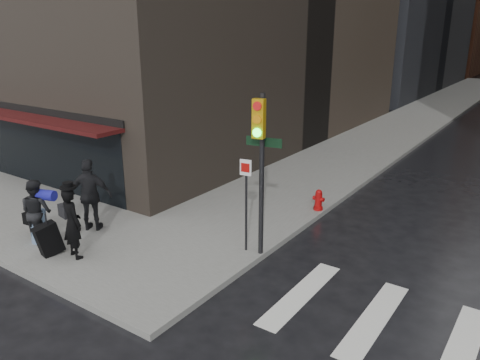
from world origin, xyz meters
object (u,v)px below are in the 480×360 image
(man_overcoat, at_px, (67,225))
(fire_hydrant, at_px, (318,201))
(man_jeans, at_px, (37,211))
(man_greycoat, at_px, (91,195))
(traffic_light, at_px, (259,155))

(man_overcoat, xyz_separation_m, fire_hydrant, (3.61, 6.23, -0.52))
(man_jeans, relative_size, fire_hydrant, 2.61)
(man_overcoat, relative_size, man_jeans, 1.14)
(man_overcoat, distance_m, man_greycoat, 1.62)
(man_jeans, xyz_separation_m, fire_hydrant, (4.95, 6.16, -0.56))
(man_greycoat, relative_size, traffic_light, 0.51)
(traffic_light, distance_m, fire_hydrant, 4.20)
(man_overcoat, xyz_separation_m, man_jeans, (-1.34, 0.07, 0.04))
(man_jeans, bearing_deg, man_greycoat, -118.29)
(man_overcoat, relative_size, fire_hydrant, 2.98)
(man_overcoat, xyz_separation_m, traffic_light, (3.69, 2.68, 1.72))
(man_overcoat, bearing_deg, fire_hydrant, -108.55)
(man_jeans, xyz_separation_m, man_greycoat, (0.50, 1.30, 0.15))
(man_greycoat, relative_size, fire_hydrant, 3.07)
(man_jeans, height_order, traffic_light, traffic_light)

